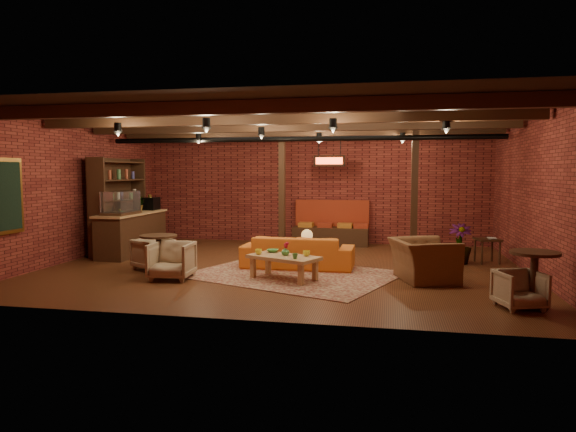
% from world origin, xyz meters
% --- Properties ---
extents(floor, '(10.00, 10.00, 0.00)m').
position_xyz_m(floor, '(0.00, 0.00, 0.00)').
color(floor, '#35180D').
rests_on(floor, ground).
extents(ceiling, '(10.00, 8.00, 0.02)m').
position_xyz_m(ceiling, '(0.00, 0.00, 3.20)').
color(ceiling, black).
rests_on(ceiling, wall_back).
extents(wall_back, '(10.00, 0.02, 3.20)m').
position_xyz_m(wall_back, '(0.00, 4.00, 1.60)').
color(wall_back, maroon).
rests_on(wall_back, ground).
extents(wall_front, '(10.00, 0.02, 3.20)m').
position_xyz_m(wall_front, '(0.00, -4.00, 1.60)').
color(wall_front, maroon).
rests_on(wall_front, ground).
extents(wall_left, '(0.02, 8.00, 3.20)m').
position_xyz_m(wall_left, '(-5.00, 0.00, 1.60)').
color(wall_left, maroon).
rests_on(wall_left, ground).
extents(wall_right, '(0.02, 8.00, 3.20)m').
position_xyz_m(wall_right, '(5.00, 0.00, 1.60)').
color(wall_right, maroon).
rests_on(wall_right, ground).
extents(ceiling_beams, '(9.80, 6.40, 0.22)m').
position_xyz_m(ceiling_beams, '(0.00, 0.00, 3.08)').
color(ceiling_beams, '#311F10').
rests_on(ceiling_beams, ceiling).
extents(ceiling_pipe, '(9.60, 0.12, 0.12)m').
position_xyz_m(ceiling_pipe, '(0.00, 1.60, 2.85)').
color(ceiling_pipe, black).
rests_on(ceiling_pipe, ceiling).
extents(post_left, '(0.16, 0.16, 3.20)m').
position_xyz_m(post_left, '(-0.60, 2.60, 1.60)').
color(post_left, '#311F10').
rests_on(post_left, ground).
extents(post_right, '(0.16, 0.16, 3.20)m').
position_xyz_m(post_right, '(2.80, 2.00, 1.60)').
color(post_right, '#311F10').
rests_on(post_right, ground).
extents(service_counter, '(0.80, 2.50, 1.60)m').
position_xyz_m(service_counter, '(-4.10, 1.00, 0.80)').
color(service_counter, '#311F10').
rests_on(service_counter, ground).
extents(plant_counter, '(0.35, 0.39, 0.30)m').
position_xyz_m(plant_counter, '(-4.00, 1.20, 1.22)').
color(plant_counter, '#337F33').
rests_on(plant_counter, service_counter).
extents(shelving_hutch, '(0.52, 2.00, 2.40)m').
position_xyz_m(shelving_hutch, '(-4.50, 1.10, 1.20)').
color(shelving_hutch, '#311F10').
rests_on(shelving_hutch, ground).
extents(chalkboard_menu, '(0.08, 0.96, 1.46)m').
position_xyz_m(chalkboard_menu, '(-4.93, -2.30, 1.60)').
color(chalkboard_menu, black).
rests_on(chalkboard_menu, wall_left).
extents(banquette, '(2.10, 0.70, 1.00)m').
position_xyz_m(banquette, '(0.60, 3.55, 0.50)').
color(banquette, '#9A2E19').
rests_on(banquette, ground).
extents(service_sign, '(0.86, 0.06, 0.30)m').
position_xyz_m(service_sign, '(0.60, 3.10, 2.35)').
color(service_sign, '#FD4219').
rests_on(service_sign, ceiling).
extents(ceiling_spotlights, '(6.40, 4.40, 0.28)m').
position_xyz_m(ceiling_spotlights, '(0.00, 0.00, 2.86)').
color(ceiling_spotlights, black).
rests_on(ceiling_spotlights, ceiling).
extents(rug, '(4.63, 4.12, 0.01)m').
position_xyz_m(rug, '(0.34, -0.77, 0.01)').
color(rug, maroon).
rests_on(rug, floor).
extents(sofa, '(2.38, 0.94, 0.69)m').
position_xyz_m(sofa, '(0.30, -0.03, 0.35)').
color(sofa, '#CC5F1C').
rests_on(sofa, floor).
extents(coffee_table, '(1.51, 1.17, 0.71)m').
position_xyz_m(coffee_table, '(0.24, -1.27, 0.41)').
color(coffee_table, '#A7724E').
rests_on(coffee_table, floor).
extents(side_table_lamp, '(0.43, 0.43, 0.80)m').
position_xyz_m(side_table_lamp, '(0.45, 0.31, 0.61)').
color(side_table_lamp, '#311F10').
rests_on(side_table_lamp, floor).
extents(round_table_left, '(0.75, 0.75, 0.78)m').
position_xyz_m(round_table_left, '(-2.38, -1.13, 0.53)').
color(round_table_left, '#311F10').
rests_on(round_table_left, floor).
extents(armchair_a, '(0.93, 0.94, 0.72)m').
position_xyz_m(armchair_a, '(-2.67, -0.79, 0.36)').
color(armchair_a, '#C0B394').
rests_on(armchair_a, floor).
extents(armchair_b, '(0.82, 0.78, 0.79)m').
position_xyz_m(armchair_b, '(-1.87, -1.64, 0.40)').
color(armchair_b, '#C0B394').
rests_on(armchair_b, floor).
extents(armchair_right, '(1.13, 1.40, 1.06)m').
position_xyz_m(armchair_right, '(2.87, -0.85, 0.53)').
color(armchair_right, brown).
rests_on(armchair_right, floor).
extents(side_table_book, '(0.60, 0.60, 0.58)m').
position_xyz_m(side_table_book, '(4.40, 1.39, 0.51)').
color(side_table_book, '#311F10').
rests_on(side_table_book, floor).
extents(round_table_right, '(0.73, 0.73, 0.86)m').
position_xyz_m(round_table_right, '(4.40, -2.45, 0.57)').
color(round_table_right, '#311F10').
rests_on(round_table_right, floor).
extents(armchair_far, '(0.77, 0.74, 0.64)m').
position_xyz_m(armchair_far, '(4.17, -2.61, 0.32)').
color(armchair_far, '#C0B394').
rests_on(armchair_far, floor).
extents(plant_tall, '(1.56, 1.56, 2.70)m').
position_xyz_m(plant_tall, '(3.77, 1.16, 1.35)').
color(plant_tall, '#4C7F4C').
rests_on(plant_tall, floor).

